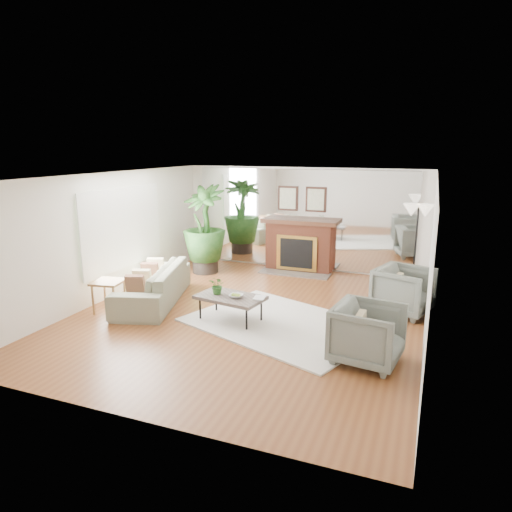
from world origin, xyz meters
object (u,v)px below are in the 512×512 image
at_px(side_table, 108,286).
at_px(floor_lamp, 418,218).
at_px(potted_ficus, 204,226).
at_px(coffee_table, 230,298).
at_px(fireplace, 299,244).
at_px(sofa, 153,284).
at_px(armchair_back, 404,291).
at_px(armchair_front, 368,334).

height_order(side_table, floor_lamp, floor_lamp).
bearing_deg(potted_ficus, coffee_table, -55.03).
height_order(fireplace, sofa, fireplace).
bearing_deg(fireplace, potted_ficus, -155.22).
bearing_deg(floor_lamp, armchair_back, -94.20).
distance_m(fireplace, coffee_table, 3.67).
bearing_deg(sofa, potted_ficus, 164.34).
height_order(armchair_front, side_table, armchair_front).
relative_size(coffee_table, armchair_back, 1.32).
bearing_deg(armchair_back, floor_lamp, 13.66).
distance_m(armchair_front, potted_ficus, 5.57).
bearing_deg(armchair_front, side_table, 94.01).
relative_size(sofa, armchair_back, 2.58).
bearing_deg(floor_lamp, coffee_table, -135.15).
distance_m(fireplace, floor_lamp, 2.96).
bearing_deg(fireplace, armchair_front, -62.76).
relative_size(armchair_front, floor_lamp, 0.50).
bearing_deg(armchair_back, armchair_front, -170.87).
distance_m(fireplace, sofa, 3.86).
distance_m(armchair_back, floor_lamp, 1.79).
height_order(coffee_table, potted_ficus, potted_ficus).
height_order(fireplace, armchair_front, fireplace).
xyz_separation_m(coffee_table, side_table, (-2.28, -0.38, 0.07)).
relative_size(fireplace, sofa, 0.84).
height_order(fireplace, armchair_back, fireplace).
bearing_deg(floor_lamp, side_table, -147.86).
bearing_deg(side_table, armchair_back, 20.40).
bearing_deg(sofa, floor_lamp, 100.79).
bearing_deg(side_table, potted_ficus, 82.79).
height_order(fireplace, coffee_table, fireplace).
bearing_deg(side_table, sofa, 60.26).
xyz_separation_m(armchair_front, side_table, (-4.72, 0.35, 0.07)).
height_order(coffee_table, sofa, sofa).
xyz_separation_m(coffee_table, armchair_back, (2.78, 1.51, 0.01)).
relative_size(sofa, potted_ficus, 1.15).
bearing_deg(sofa, armchair_back, 86.68).
xyz_separation_m(fireplace, sofa, (-2.02, -3.27, -0.30)).
xyz_separation_m(fireplace, armchair_front, (2.26, -4.39, -0.24)).
relative_size(fireplace, floor_lamp, 1.11).
distance_m(side_table, potted_ficus, 3.17).
xyz_separation_m(potted_ficus, floor_lamp, (4.77, 0.16, 0.45)).
relative_size(fireplace, potted_ficus, 0.97).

